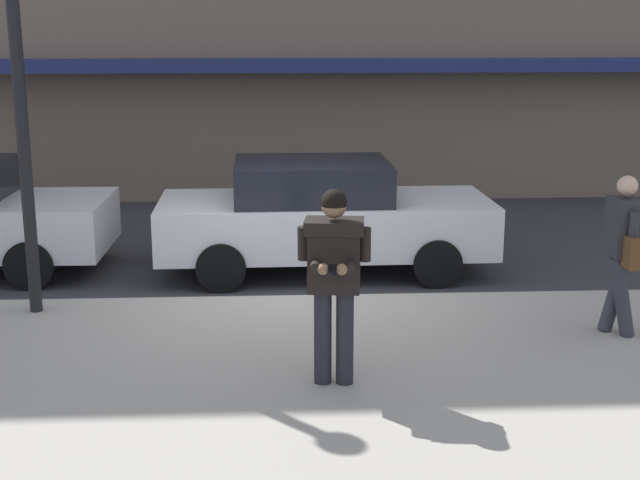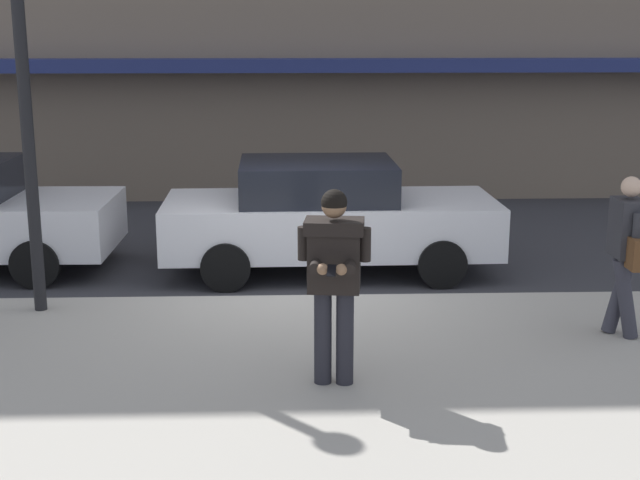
{
  "view_description": "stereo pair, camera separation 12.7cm",
  "coord_description": "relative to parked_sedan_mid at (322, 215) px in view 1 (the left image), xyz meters",
  "views": [
    {
      "loc": [
        -0.19,
        -10.53,
        3.33
      ],
      "look_at": [
        0.21,
        -2.94,
        1.49
      ],
      "focal_mm": 50.0,
      "sensor_mm": 36.0,
      "label": 1
    },
    {
      "loc": [
        -0.07,
        -10.53,
        3.33
      ],
      "look_at": [
        0.21,
        -2.94,
        1.49
      ],
      "focal_mm": 50.0,
      "sensor_mm": 36.0,
      "label": 2
    }
  ],
  "objects": [
    {
      "name": "pedestrian_with_bag",
      "position": [
        2.95,
        -3.13,
        0.32
      ],
      "size": [
        0.33,
        0.72,
        1.7
      ],
      "color": "#33333D",
      "rests_on": "sidewalk"
    },
    {
      "name": "ground_plane",
      "position": [
        -0.47,
        -1.36,
        -0.79
      ],
      "size": [
        80.0,
        80.0,
        0.0
      ],
      "primitive_type": "plane",
      "color": "#333338"
    },
    {
      "name": "street_lamp_post",
      "position": [
        -3.39,
        -2.01,
        2.35
      ],
      "size": [
        0.36,
        0.36,
        4.88
      ],
      "color": "black",
      "rests_on": "sidewalk"
    },
    {
      "name": "sidewalk",
      "position": [
        0.53,
        -4.21,
        -0.72
      ],
      "size": [
        32.0,
        5.3,
        0.14
      ],
      "primitive_type": "cube",
      "color": "#A8A399",
      "rests_on": "ground"
    },
    {
      "name": "parked_sedan_mid",
      "position": [
        0.0,
        0.0,
        0.0
      ],
      "size": [
        4.53,
        1.99,
        1.54
      ],
      "color": "silver",
      "rests_on": "ground"
    },
    {
      "name": "man_texting_on_phone",
      "position": [
        -0.13,
        -4.3,
        0.46
      ],
      "size": [
        0.65,
        0.61,
        1.81
      ],
      "color": "#23232B",
      "rests_on": "sidewalk"
    },
    {
      "name": "curb_paint_line",
      "position": [
        0.53,
        -1.31,
        -0.79
      ],
      "size": [
        28.0,
        0.12,
        0.01
      ],
      "primitive_type": "cube",
      "color": "silver",
      "rests_on": "ground"
    }
  ]
}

